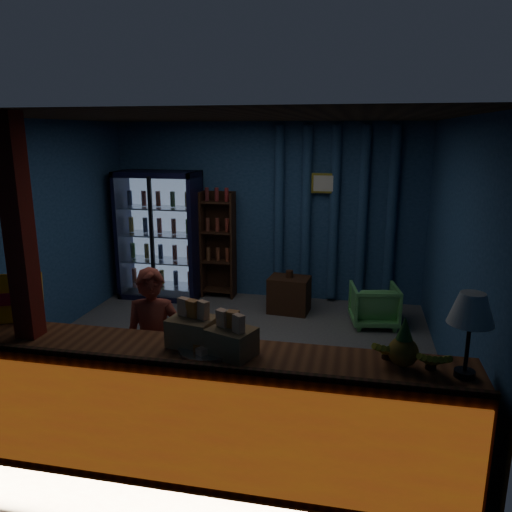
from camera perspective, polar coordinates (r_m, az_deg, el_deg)
The scene contains 18 objects.
ground at distance 5.74m, azimuth -3.02°, elevation -11.33°, with size 4.60×4.60×0.00m, color #515154.
room_walls at distance 5.26m, azimuth -3.24°, elevation 4.30°, with size 4.60×4.60×4.60m.
counter at distance 3.92m, azimuth -10.51°, elevation -16.59°, with size 4.40×0.57×0.99m.
support_post at distance 4.09m, azimuth -24.77°, elevation -3.72°, with size 0.16×0.16×2.60m, color maroon.
beverage_cooler at distance 7.66m, azimuth -10.72°, elevation 2.32°, with size 1.20×0.62×1.90m.
bottle_shelf at distance 7.54m, azimuth -4.28°, elevation 1.26°, with size 0.50×0.28×1.60m.
curtain_folds at distance 7.25m, azimuth 8.90°, elevation 4.68°, with size 1.74×0.14×2.50m.
framed_picture at distance 7.16m, azimuth 7.81°, elevation 8.24°, with size 0.36×0.04×0.28m.
shopkeeper at distance 4.39m, azimuth -11.58°, elevation -10.12°, with size 0.50×0.33×1.36m, color #9A392A.
green_chair at distance 6.67m, azimuth 13.34°, elevation -5.47°, with size 0.58×0.60×0.54m, color #5AB55B.
side_table at distance 6.98m, azimuth 3.81°, elevation -4.41°, with size 0.59×0.45×0.60m.
yellow_sign at distance 4.49m, azimuth -26.29°, elevation -4.39°, with size 0.49×0.30×0.40m.
snack_box_left at distance 3.67m, azimuth -7.28°, elevation -8.29°, with size 0.36×0.32×0.34m.
snack_box_centre at distance 3.49m, azimuth -2.79°, elevation -9.54°, with size 0.37×0.34×0.32m.
pastry_tray at distance 3.60m, azimuth -5.54°, elevation -10.39°, with size 0.42×0.42×0.07m.
banana_bunches at distance 3.49m, azimuth 17.15°, elevation -10.68°, with size 0.52×0.30×0.17m.
table_lamp at distance 3.34m, azimuth 23.38°, elevation -5.89°, with size 0.28×0.28×0.56m.
pineapple at distance 3.44m, azimuth 16.50°, elevation -9.96°, with size 0.20×0.20×0.34m.
Camera 1 is at (1.34, -5.01, 2.46)m, focal length 35.00 mm.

